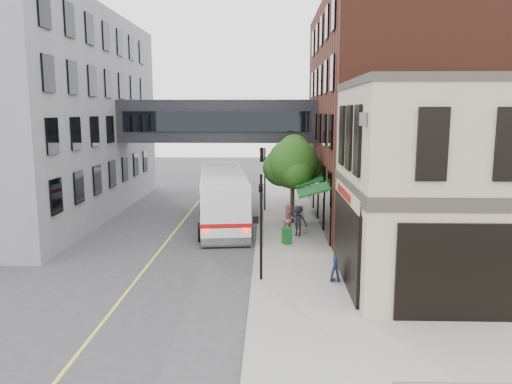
# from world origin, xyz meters

# --- Properties ---
(ground) EXTENTS (120.00, 120.00, 0.00)m
(ground) POSITION_xyz_m (0.00, 0.00, 0.00)
(ground) COLOR #38383A
(ground) RESTS_ON ground
(sidewalk_main) EXTENTS (4.00, 60.00, 0.15)m
(sidewalk_main) POSITION_xyz_m (2.00, 14.00, 0.07)
(sidewalk_main) COLOR gray
(sidewalk_main) RESTS_ON ground
(corner_building) EXTENTS (10.19, 8.12, 8.45)m
(corner_building) POSITION_xyz_m (8.97, 2.00, 4.21)
(corner_building) COLOR tan
(corner_building) RESTS_ON ground
(brick_building) EXTENTS (13.76, 18.00, 14.00)m
(brick_building) POSITION_xyz_m (9.98, 15.00, 6.99)
(brick_building) COLOR #4D2318
(brick_building) RESTS_ON ground
(opposite_building) EXTENTS (14.00, 24.00, 14.00)m
(opposite_building) POSITION_xyz_m (-17.00, 16.00, 7.00)
(opposite_building) COLOR slate
(opposite_building) RESTS_ON ground
(skyway_bridge) EXTENTS (14.00, 3.18, 3.00)m
(skyway_bridge) POSITION_xyz_m (-3.00, 18.00, 6.50)
(skyway_bridge) COLOR black
(skyway_bridge) RESTS_ON ground
(traffic_signal_near) EXTENTS (0.44, 0.22, 4.60)m
(traffic_signal_near) POSITION_xyz_m (0.37, 2.00, 2.98)
(traffic_signal_near) COLOR black
(traffic_signal_near) RESTS_ON sidewalk_main
(traffic_signal_far) EXTENTS (0.53, 0.28, 4.50)m
(traffic_signal_far) POSITION_xyz_m (0.26, 17.00, 3.34)
(traffic_signal_far) COLOR black
(traffic_signal_far) RESTS_ON sidewalk_main
(street_sign_pole) EXTENTS (0.08, 0.75, 3.00)m
(street_sign_pole) POSITION_xyz_m (0.39, 7.00, 1.93)
(street_sign_pole) COLOR gray
(street_sign_pole) RESTS_ON sidewalk_main
(street_tree) EXTENTS (3.80, 3.20, 5.60)m
(street_tree) POSITION_xyz_m (2.19, 13.22, 3.91)
(street_tree) COLOR #382619
(street_tree) RESTS_ON sidewalk_main
(lane_marking) EXTENTS (0.12, 40.00, 0.01)m
(lane_marking) POSITION_xyz_m (-5.00, 10.00, 0.01)
(lane_marking) COLOR #D8CC4C
(lane_marking) RESTS_ON ground
(bus) EXTENTS (4.24, 12.64, 3.33)m
(bus) POSITION_xyz_m (-2.29, 13.35, 1.87)
(bus) COLOR white
(bus) RESTS_ON ground
(pedestrian_a) EXTENTS (0.74, 0.63, 1.73)m
(pedestrian_a) POSITION_xyz_m (2.57, 10.21, 1.02)
(pedestrian_a) COLOR silver
(pedestrian_a) RESTS_ON sidewalk_main
(pedestrian_b) EXTENTS (0.99, 0.83, 1.83)m
(pedestrian_b) POSITION_xyz_m (1.86, 9.58, 1.07)
(pedestrian_b) COLOR #C98292
(pedestrian_b) RESTS_ON sidewalk_main
(pedestrian_c) EXTENTS (1.28, 1.01, 1.74)m
(pedestrian_c) POSITION_xyz_m (2.37, 9.54, 1.02)
(pedestrian_c) COLOR black
(pedestrian_c) RESTS_ON sidewalk_main
(newspaper_box) EXTENTS (0.55, 0.53, 0.87)m
(newspaper_box) POSITION_xyz_m (1.67, 7.79, 0.59)
(newspaper_box) COLOR #155C23
(newspaper_box) RESTS_ON sidewalk_main
(sandwich_board) EXTENTS (0.42, 0.58, 0.96)m
(sandwich_board) POSITION_xyz_m (3.52, 1.98, 0.63)
(sandwich_board) COLOR #101832
(sandwich_board) RESTS_ON sidewalk_main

